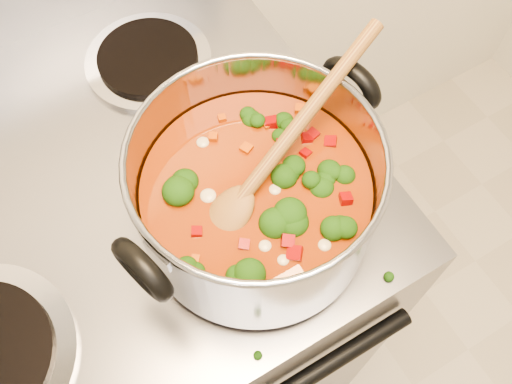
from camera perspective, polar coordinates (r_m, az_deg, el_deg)
electric_range at (r=1.18m, az=-11.66°, el=-10.25°), size 0.74×0.67×1.08m
stockpot at (r=0.64m, az=0.06°, el=-0.25°), size 0.34×0.27×0.16m
wooden_spoon at (r=0.61m, az=1.10°, el=2.69°), size 0.28×0.12×0.12m
cooktop_crumbs at (r=0.72m, az=2.41°, el=-1.93°), size 0.10×0.36×0.01m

